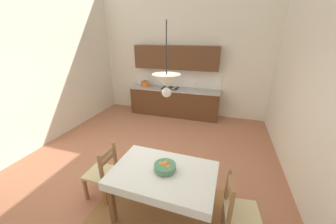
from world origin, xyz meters
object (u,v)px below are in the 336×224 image
kitchen_cabinetry (175,90)px  fruit_bowl (165,167)px  dining_table (163,179)px  pendant_lamp (167,81)px  dining_chair_window_side (238,212)px  dining_chair_tv_side (103,173)px

kitchen_cabinetry → fruit_bowl: size_ratio=9.62×
fruit_bowl → kitchen_cabinetry: bearing=103.5°
dining_table → pendant_lamp: (0.04, 0.01, 1.37)m
dining_chair_window_side → dining_table: bearing=175.7°
dining_table → dining_chair_tv_side: 1.05m
pendant_lamp → dining_table: bearing=-161.5°
fruit_bowl → pendant_lamp: 1.18m
pendant_lamp → dining_chair_tv_side: bearing=179.0°
dining_table → fruit_bowl: (0.01, 0.03, 0.19)m
kitchen_cabinetry → dining_chair_window_side: bearing=-63.7°
dining_chair_tv_side → fruit_bowl: 1.12m
dining_chair_window_side → pendant_lamp: bearing=174.6°
dining_chair_tv_side → pendant_lamp: (1.08, -0.02, 1.56)m
kitchen_cabinetry → fruit_bowl: 3.81m
fruit_bowl → dining_table: bearing=-113.3°
dining_table → dining_chair_tv_side: bearing=178.1°
dining_chair_window_side → kitchen_cabinetry: bearing=116.3°
kitchen_cabinetry → fruit_bowl: bearing=-76.5°
dining_chair_tv_side → pendant_lamp: 1.89m
kitchen_cabinetry → pendant_lamp: bearing=-76.1°
kitchen_cabinetry → pendant_lamp: (0.92, -3.72, 1.14)m
kitchen_cabinetry → dining_table: 3.85m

